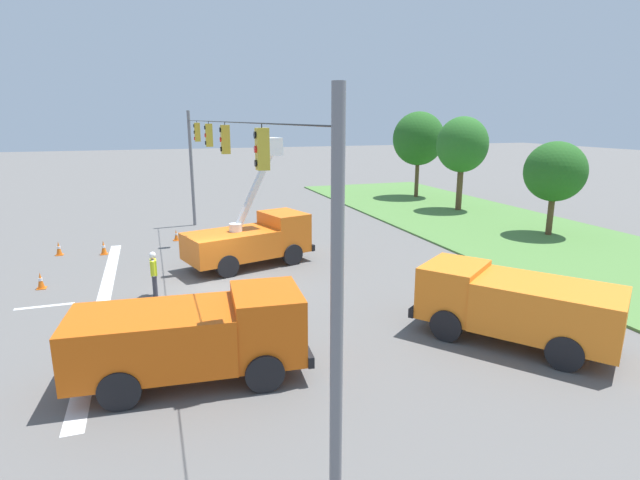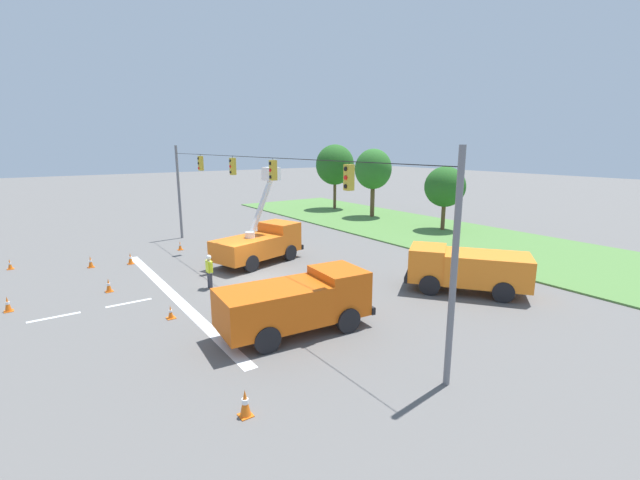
# 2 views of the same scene
# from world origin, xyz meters

# --- Properties ---
(ground_plane) EXTENTS (200.00, 200.00, 0.00)m
(ground_plane) POSITION_xyz_m (0.00, 0.00, 0.00)
(ground_plane) COLOR #605E5B
(grass_verge) EXTENTS (56.00, 12.00, 0.10)m
(grass_verge) POSITION_xyz_m (0.00, 18.00, 0.05)
(grass_verge) COLOR #517F3D
(grass_verge) RESTS_ON ground
(lane_markings) EXTENTS (17.60, 15.25, 0.01)m
(lane_markings) POSITION_xyz_m (0.00, -6.03, 0.00)
(lane_markings) COLOR silver
(lane_markings) RESTS_ON ground
(signal_gantry) EXTENTS (26.20, 0.33, 7.20)m
(signal_gantry) POSITION_xyz_m (0.01, -0.00, 4.58)
(signal_gantry) COLOR slate
(signal_gantry) RESTS_ON ground
(tree_far_west) EXTENTS (4.04, 4.40, 7.31)m
(tree_far_west) POSITION_xyz_m (-18.51, 19.27, 5.05)
(tree_far_west) COLOR brown
(tree_far_west) RESTS_ON ground
(tree_west) EXTENTS (3.54, 3.79, 6.88)m
(tree_west) POSITION_xyz_m (-11.89, 19.10, 4.85)
(tree_west) COLOR brown
(tree_west) RESTS_ON ground
(tree_centre) EXTENTS (3.42, 3.43, 5.48)m
(tree_centre) POSITION_xyz_m (-3.11, 19.36, 3.76)
(tree_centre) COLOR brown
(tree_centre) RESTS_ON ground
(utility_truck_bucket_lift) EXTENTS (3.97, 6.27, 5.86)m
(utility_truck_bucket_lift) POSITION_xyz_m (-2.90, 1.82, 1.33)
(utility_truck_bucket_lift) COLOR orange
(utility_truck_bucket_lift) RESTS_ON ground
(utility_truck_support_near) EXTENTS (2.83, 6.19, 2.29)m
(utility_truck_support_near) POSITION_xyz_m (7.13, -1.74, 1.25)
(utility_truck_support_near) COLOR #D6560F
(utility_truck_support_near) RESTS_ON ground
(utility_truck_support_far) EXTENTS (6.11, 5.45, 2.17)m
(utility_truck_support_far) POSITION_xyz_m (7.93, 7.71, 1.24)
(utility_truck_support_far) COLOR orange
(utility_truck_support_far) RESTS_ON ground
(road_worker) EXTENTS (0.65, 0.26, 1.77)m
(road_worker) POSITION_xyz_m (0.12, -2.65, 1.00)
(road_worker) COLOR #383842
(road_worker) RESTS_ON ground
(traffic_cone_foreground_left) EXTENTS (0.36, 0.36, 0.71)m
(traffic_cone_foreground_left) POSITION_xyz_m (-7.68, -7.15, 0.35)
(traffic_cone_foreground_left) COLOR orange
(traffic_cone_foreground_left) RESTS_ON ground
(traffic_cone_foreground_right) EXTENTS (0.36, 0.36, 0.72)m
(traffic_cone_foreground_right) POSITION_xyz_m (-7.12, -5.02, 0.35)
(traffic_cone_foreground_right) COLOR orange
(traffic_cone_foreground_right) RESTS_ON ground
(traffic_cone_mid_left) EXTENTS (0.36, 0.36, 0.58)m
(traffic_cone_mid_left) POSITION_xyz_m (2.97, -5.47, 0.27)
(traffic_cone_mid_left) COLOR orange
(traffic_cone_mid_left) RESTS_ON ground
(traffic_cone_lane_edge_b) EXTENTS (0.36, 0.36, 0.69)m
(traffic_cone_lane_edge_b) POSITION_xyz_m (-2.25, -7.03, 0.33)
(traffic_cone_lane_edge_b) COLOR orange
(traffic_cone_lane_edge_b) RESTS_ON ground
(traffic_cone_far_left) EXTENTS (0.36, 0.36, 0.64)m
(traffic_cone_far_left) POSITION_xyz_m (-9.03, -1.37, 0.31)
(traffic_cone_far_left) COLOR orange
(traffic_cone_far_left) RESTS_ON ground
(traffic_cone_far_right) EXTENTS (0.36, 0.36, 0.76)m
(traffic_cone_far_right) POSITION_xyz_m (-4.76, 4.69, 0.38)
(traffic_cone_far_right) COLOR orange
(traffic_cone_far_right) RESTS_ON ground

